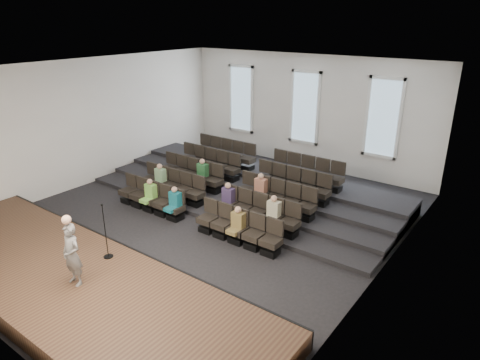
# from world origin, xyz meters

# --- Properties ---
(ground) EXTENTS (14.00, 14.00, 0.00)m
(ground) POSITION_xyz_m (0.00, 0.00, 0.00)
(ground) COLOR black
(ground) RESTS_ON ground
(ceiling) EXTENTS (12.00, 14.00, 0.02)m
(ceiling) POSITION_xyz_m (0.00, 0.00, 5.01)
(ceiling) COLOR white
(ceiling) RESTS_ON ground
(wall_back) EXTENTS (12.00, 0.04, 5.00)m
(wall_back) POSITION_xyz_m (0.00, 7.02, 2.50)
(wall_back) COLOR white
(wall_back) RESTS_ON ground
(wall_left) EXTENTS (0.04, 14.00, 5.00)m
(wall_left) POSITION_xyz_m (-6.02, 0.00, 2.50)
(wall_left) COLOR white
(wall_left) RESTS_ON ground
(wall_right) EXTENTS (0.04, 14.00, 5.00)m
(wall_right) POSITION_xyz_m (6.02, 0.00, 2.50)
(wall_right) COLOR white
(wall_right) RESTS_ON ground
(stage) EXTENTS (11.80, 3.60, 0.50)m
(stage) POSITION_xyz_m (0.00, -5.10, 0.25)
(stage) COLOR #47321E
(stage) RESTS_ON ground
(stage_lip) EXTENTS (11.80, 0.06, 0.52)m
(stage_lip) POSITION_xyz_m (0.00, -3.33, 0.25)
(stage_lip) COLOR black
(stage_lip) RESTS_ON ground
(risers) EXTENTS (11.80, 4.80, 0.60)m
(risers) POSITION_xyz_m (0.00, 3.17, 0.20)
(risers) COLOR black
(risers) RESTS_ON ground
(seating_rows) EXTENTS (6.80, 4.70, 1.67)m
(seating_rows) POSITION_xyz_m (-0.00, 1.54, 0.68)
(seating_rows) COLOR black
(seating_rows) RESTS_ON ground
(windows) EXTENTS (8.44, 0.10, 3.24)m
(windows) POSITION_xyz_m (0.00, 6.95, 2.70)
(windows) COLOR white
(windows) RESTS_ON wall_back
(audience) EXTENTS (5.45, 2.64, 1.10)m
(audience) POSITION_xyz_m (0.00, 0.32, 0.81)
(audience) COLOR #7DC64F
(audience) RESTS_ON seating_rows
(speaker) EXTENTS (0.57, 0.38, 1.55)m
(speaker) POSITION_xyz_m (0.54, -5.20, 1.28)
(speaker) COLOR slate
(speaker) RESTS_ON stage
(mic_stand) EXTENTS (0.26, 0.26, 1.55)m
(mic_stand) POSITION_xyz_m (0.17, -3.99, 0.96)
(mic_stand) COLOR black
(mic_stand) RESTS_ON stage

